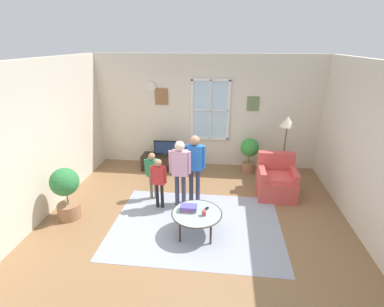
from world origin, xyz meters
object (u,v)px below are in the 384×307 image
object	(u,v)px
tv_stand	(166,162)
cup	(204,213)
book_stack	(189,208)
person_pink_shirt	(180,167)
person_green_shirt	(152,170)
potted_plant_corner	(66,190)
coffee_table	(197,214)
potted_plant_by_window	(249,152)
armchair	(276,181)
person_red_shirt	(159,178)
remote_near_books	(206,209)
floor_lamp	(287,128)
person_blue_shirt	(195,162)
television	(165,148)

from	to	relation	value
tv_stand	cup	size ratio (longest dim) A/B	12.64
book_stack	person_pink_shirt	world-z (taller)	person_pink_shirt
cup	person_green_shirt	bearing A→B (deg)	134.88
potted_plant_corner	coffee_table	bearing A→B (deg)	-5.16
coffee_table	potted_plant_by_window	world-z (taller)	potted_plant_by_window
potted_plant_by_window	armchair	bearing A→B (deg)	-65.95
armchair	person_red_shirt	bearing A→B (deg)	-161.66
person_pink_shirt	person_red_shirt	bearing A→B (deg)	-169.67
cup	remote_near_books	bearing A→B (deg)	83.17
coffee_table	potted_plant_corner	world-z (taller)	potted_plant_corner
book_stack	remote_near_books	size ratio (longest dim) A/B	1.97
potted_plant_by_window	floor_lamp	world-z (taller)	floor_lamp
person_red_shirt	person_blue_shirt	world-z (taller)	person_blue_shirt
potted_plant_by_window	potted_plant_corner	distance (m)	4.16
book_stack	remote_near_books	bearing A→B (deg)	11.43
book_stack	person_pink_shirt	distance (m)	0.89
person_pink_shirt	tv_stand	bearing A→B (deg)	110.68
tv_stand	person_green_shirt	size ratio (longest dim) A/B	1.17
cup	floor_lamp	size ratio (longest dim) A/B	0.06
armchair	potted_plant_by_window	bearing A→B (deg)	114.05
coffee_table	floor_lamp	distance (m)	2.85
tv_stand	armchair	distance (m)	2.77
person_pink_shirt	potted_plant_by_window	world-z (taller)	person_pink_shirt
armchair	person_green_shirt	world-z (taller)	person_green_shirt
tv_stand	person_red_shirt	world-z (taller)	person_red_shirt
remote_near_books	coffee_table	bearing A→B (deg)	-143.05
person_blue_shirt	potted_plant_corner	size ratio (longest dim) A/B	1.44
remote_near_books	person_red_shirt	bearing A→B (deg)	146.40
remote_near_books	floor_lamp	size ratio (longest dim) A/B	0.09
person_red_shirt	floor_lamp	size ratio (longest dim) A/B	0.65
remote_near_books	person_blue_shirt	size ratio (longest dim) A/B	0.10
armchair	remote_near_books	xyz separation A→B (m)	(-1.38, -1.39, 0.09)
person_pink_shirt	person_blue_shirt	bearing A→B (deg)	41.76
armchair	cup	world-z (taller)	armchair
tv_stand	person_blue_shirt	xyz separation A→B (m)	(0.90, -1.49, 0.69)
television	floor_lamp	xyz separation A→B (m)	(2.78, -0.45, 0.73)
tv_stand	person_pink_shirt	distance (m)	1.95
coffee_table	person_red_shirt	distance (m)	1.11
television	person_red_shirt	xyz separation A→B (m)	(0.25, -1.79, 0.06)
tv_stand	person_pink_shirt	size ratio (longest dim) A/B	0.86
person_blue_shirt	tv_stand	bearing A→B (deg)	121.10
person_green_shirt	potted_plant_by_window	bearing A→B (deg)	36.93
coffee_table	tv_stand	bearing A→B (deg)	112.56
book_stack	person_green_shirt	xyz separation A→B (m)	(-0.86, 1.02, 0.18)
tv_stand	book_stack	xyz separation A→B (m)	(0.90, -2.47, 0.26)
book_stack	floor_lamp	distance (m)	2.88
tv_stand	book_stack	world-z (taller)	book_stack
television	person_red_shirt	world-z (taller)	person_red_shirt
book_stack	person_blue_shirt	distance (m)	1.07
cup	remote_near_books	size ratio (longest dim) A/B	0.66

